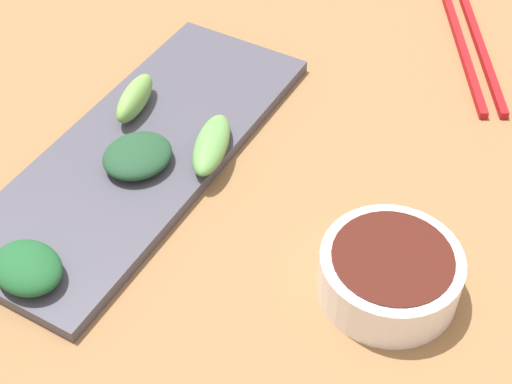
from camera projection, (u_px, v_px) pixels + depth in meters
tabletop at (222, 197)px, 0.69m from camera, size 2.10×2.10×0.02m
sauce_bowl at (390, 272)px, 0.59m from camera, size 0.11×0.11×0.04m
serving_plate at (145, 149)px, 0.71m from camera, size 0.15×0.38×0.01m
broccoli_leafy_0 at (27, 268)px, 0.59m from camera, size 0.07×0.06×0.02m
broccoli_stalk_1 at (135, 98)px, 0.73m from camera, size 0.04×0.07×0.03m
broccoli_leafy_2 at (137, 156)px, 0.68m from camera, size 0.07×0.08×0.02m
broccoli_stalk_3 at (211, 145)px, 0.69m from camera, size 0.05×0.09×0.02m
chopsticks at (471, 47)px, 0.83m from camera, size 0.14×0.21×0.01m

